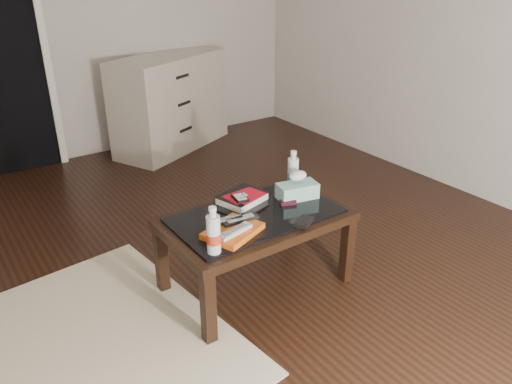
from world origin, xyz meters
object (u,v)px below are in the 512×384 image
Objects in this scene: dresser at (171,103)px; water_bottle_left at (213,230)px; water_bottle_right at (293,170)px; coffee_table at (256,224)px; textbook at (242,198)px; tissue_box at (297,191)px.

dresser reaches higher than water_bottle_left.
water_bottle_left is 0.84m from water_bottle_right.
water_bottle_left is (-1.04, -2.58, 0.13)m from dresser.
water_bottle_left is at bearing -155.08° from water_bottle_right.
water_bottle_right is (0.38, 0.15, 0.18)m from coffee_table.
textbook is 1.05× the size of water_bottle_right.
water_bottle_left is (-0.38, -0.20, 0.18)m from coffee_table.
coffee_table is 0.47m from water_bottle_left.
dresser is (0.66, 2.38, 0.05)m from coffee_table.
dresser is 5.65× the size of tissue_box.
water_bottle_right is at bearing -121.91° from dresser.
water_bottle_left and water_bottle_right have the same top height.
coffee_table is 4.35× the size of tissue_box.
textbook is (-0.64, -2.21, 0.03)m from dresser.
tissue_box is at bearing -123.06° from dresser.
water_bottle_left reaches higher than coffee_table.
textbook is at bearing 165.49° from tissue_box.
textbook is 0.32m from tissue_box.
coffee_table is at bearing -158.24° from water_bottle_right.
dresser reaches higher than water_bottle_right.
dresser is 2.30m from textbook.
tissue_box is at bearing -41.56° from textbook.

